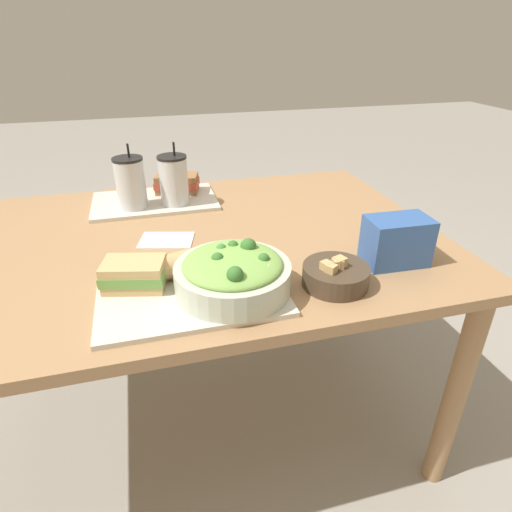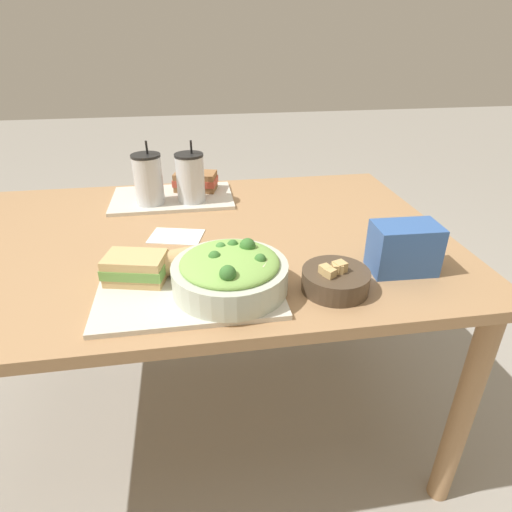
% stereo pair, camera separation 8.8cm
% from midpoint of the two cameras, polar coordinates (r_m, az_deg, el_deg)
% --- Properties ---
extents(ground_plane, '(12.00, 12.00, 0.00)m').
position_cam_midpoint_polar(ground_plane, '(1.68, -4.69, -19.85)').
color(ground_plane, gray).
extents(dining_table, '(1.46, 0.97, 0.72)m').
position_cam_midpoint_polar(dining_table, '(1.28, -5.78, -0.62)').
color(dining_table, '#A37A51').
rests_on(dining_table, ground_plane).
extents(tray_near, '(0.41, 0.26, 0.01)m').
position_cam_midpoint_polar(tray_near, '(0.97, -5.97, -4.92)').
color(tray_near, beige).
rests_on(tray_near, dining_table).
extents(tray_far, '(0.41, 0.26, 0.01)m').
position_cam_midpoint_polar(tray_far, '(1.53, -9.27, 7.64)').
color(tray_far, beige).
rests_on(tray_far, dining_table).
extents(salad_bowl, '(0.26, 0.26, 0.10)m').
position_cam_midpoint_polar(salad_bowl, '(0.95, -0.54, -2.12)').
color(salad_bowl, beige).
rests_on(salad_bowl, tray_near).
extents(soup_bowl, '(0.15, 0.15, 0.07)m').
position_cam_midpoint_polar(soup_bowl, '(1.00, 13.30, -3.08)').
color(soup_bowl, '#473828').
rests_on(soup_bowl, dining_table).
extents(sandwich_near, '(0.16, 0.12, 0.06)m').
position_cam_midpoint_polar(sandwich_near, '(1.01, -13.11, -1.61)').
color(sandwich_near, tan).
rests_on(sandwich_near, tray_near).
extents(baguette_near, '(0.16, 0.10, 0.06)m').
position_cam_midpoint_polar(baguette_near, '(1.03, -6.15, -0.38)').
color(baguette_near, tan).
rests_on(baguette_near, tray_near).
extents(sandwich_far, '(0.17, 0.12, 0.06)m').
position_cam_midpoint_polar(sandwich_far, '(1.57, -6.29, 9.87)').
color(sandwich_far, olive).
rests_on(sandwich_far, tray_far).
extents(drink_cup_dark, '(0.09, 0.09, 0.21)m').
position_cam_midpoint_polar(drink_cup_dark, '(1.45, -12.27, 9.76)').
color(drink_cup_dark, silver).
rests_on(drink_cup_dark, tray_far).
extents(drink_cup_red, '(0.09, 0.09, 0.20)m').
position_cam_midpoint_polar(drink_cup_red, '(1.45, -6.70, 10.12)').
color(drink_cup_red, silver).
rests_on(drink_cup_red, tray_far).
extents(chip_bag, '(0.16, 0.10, 0.12)m').
position_cam_midpoint_polar(chip_bag, '(1.11, 21.52, 0.96)').
color(chip_bag, '#335BA3').
rests_on(chip_bag, dining_table).
extents(napkin_folded, '(0.17, 0.14, 0.00)m').
position_cam_midpoint_polar(napkin_folded, '(1.24, -8.40, 2.54)').
color(napkin_folded, white).
rests_on(napkin_folded, dining_table).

